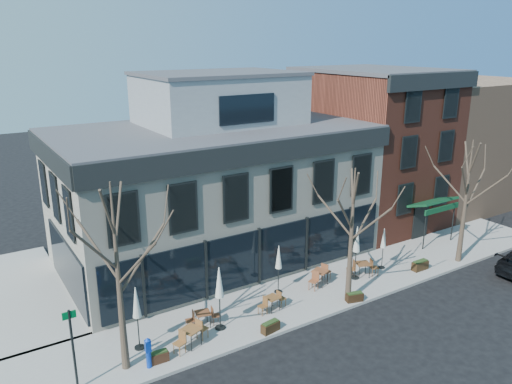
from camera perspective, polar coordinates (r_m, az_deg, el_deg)
ground at (r=27.96m, az=0.26°, el=-10.81°), size 120.00×120.00×0.00m
sidewalk_front at (r=28.15m, az=8.36°, el=-10.63°), size 33.50×4.70×0.15m
sidewalk_side at (r=29.86m, az=-25.39°, el=-10.52°), size 4.50×12.00×0.15m
corner_building at (r=30.34m, az=-4.78°, el=1.00°), size 18.39×10.39×11.10m
red_brick_building at (r=37.64m, az=13.00°, el=5.17°), size 8.20×11.78×11.18m
bg_building at (r=45.91m, az=20.95°, el=5.73°), size 12.00×12.00×10.00m
tree_corner at (r=20.28m, az=-15.43°, el=-9.30°), size 3.93×3.98×7.92m
tree_mid at (r=25.30m, az=10.88°, el=-4.76°), size 3.50×3.55×7.04m
tree_right at (r=31.81m, az=22.87°, el=-0.87°), size 3.72×3.77×7.48m
sign_pole at (r=20.68m, az=-20.21°, el=-16.12°), size 0.50×0.10×3.40m
call_box at (r=21.72m, az=-12.21°, el=-17.42°), size 0.28×0.28×1.39m
cafe_set_0 at (r=22.84m, az=-7.43°, el=-15.91°), size 1.96×1.13×1.01m
cafe_set_1 at (r=24.15m, az=-6.08°, el=-14.07°), size 1.73×0.79×0.89m
cafe_set_2 at (r=25.31m, az=1.86°, el=-12.44°), size 1.69×0.74×0.87m
cafe_set_3 at (r=27.88m, az=7.33°, el=-9.48°), size 1.97×1.18×1.02m
cafe_set_4 at (r=29.23m, az=12.09°, el=-8.48°), size 1.90×1.16×0.99m
umbrella_0 at (r=22.28m, az=-13.50°, el=-12.53°), size 0.47×0.47×2.93m
umbrella_1 at (r=23.08m, az=-4.22°, el=-10.64°), size 0.50×0.50×3.11m
umbrella_2 at (r=26.31m, az=2.60°, el=-7.73°), size 0.43×0.43×2.68m
umbrella_3 at (r=28.23m, az=11.44°, el=-5.63°), size 0.50×0.50×3.11m
umbrella_4 at (r=30.02m, az=14.38°, el=-5.37°), size 0.40×0.40×2.48m
planter_0 at (r=22.21m, az=-11.15°, el=-18.02°), size 0.90×0.39×0.50m
planter_1 at (r=23.74m, az=1.66°, el=-15.13°), size 0.96×0.50×0.51m
planter_2 at (r=26.65m, az=11.20°, el=-11.67°), size 0.95×0.58×0.49m
planter_3 at (r=30.96m, az=18.24°, el=-7.95°), size 1.05×0.43×0.58m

